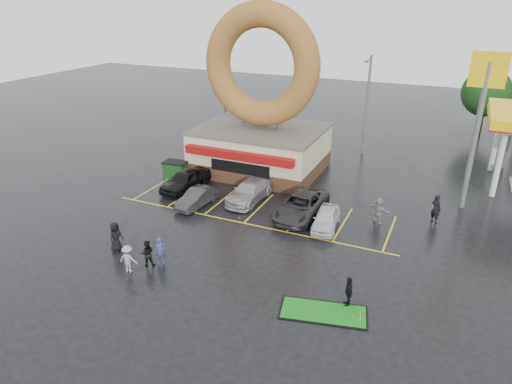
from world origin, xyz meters
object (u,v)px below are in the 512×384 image
at_px(donut_shop, 261,119).
at_px(person_cameraman, 348,291).
at_px(car_dgrey, 197,198).
at_px(putting_green, 323,312).
at_px(streetlight_mid, 367,103).
at_px(dumpster, 176,170).
at_px(car_white, 326,219).
at_px(shell_sign, 482,103).
at_px(car_silver, 250,191).
at_px(streetlight_left, 225,92).
at_px(car_grey, 301,206).
at_px(car_black, 186,180).
at_px(person_blue, 160,251).

xyz_separation_m(donut_shop, person_cameraman, (11.32, -15.27, -3.67)).
relative_size(car_dgrey, putting_green, 0.85).
distance_m(streetlight_mid, car_dgrey, 18.80).
distance_m(dumpster, putting_green, 19.88).
height_order(donut_shop, car_white, donut_shop).
distance_m(shell_sign, car_silver, 16.47).
xyz_separation_m(shell_sign, dumpster, (-21.56, -3.56, -6.73)).
bearing_deg(shell_sign, dumpster, -170.62).
xyz_separation_m(car_silver, putting_green, (8.60, -10.22, -0.68)).
relative_size(streetlight_left, car_dgrey, 2.41).
bearing_deg(streetlight_mid, car_grey, -93.60).
xyz_separation_m(car_silver, car_white, (6.26, -1.84, -0.08)).
relative_size(streetlight_mid, car_black, 1.94).
bearing_deg(car_white, car_dgrey, 176.24).
relative_size(streetlight_mid, car_silver, 1.82).
relative_size(shell_sign, dumpster, 5.89).
height_order(car_grey, putting_green, car_grey).
bearing_deg(car_white, donut_shop, 128.52).
distance_m(car_black, car_grey, 9.57).
bearing_deg(person_cameraman, car_grey, -171.83).
bearing_deg(person_blue, car_grey, 18.17).
xyz_separation_m(shell_sign, car_black, (-19.49, -5.35, -6.59)).
bearing_deg(person_cameraman, car_silver, -158.23).
height_order(shell_sign, streetlight_left, shell_sign).
relative_size(donut_shop, car_white, 3.61).
bearing_deg(car_white, person_cameraman, -73.22).
bearing_deg(streetlight_mid, dumpster, -135.19).
xyz_separation_m(dumpster, putting_green, (16.00, -11.78, -0.62)).
relative_size(shell_sign, car_black, 2.28).
bearing_deg(car_dgrey, person_cameraman, -22.15).
bearing_deg(streetlight_left, person_cameraman, -50.49).
distance_m(shell_sign, dumpster, 22.87).
bearing_deg(car_silver, streetlight_left, 127.13).
relative_size(shell_sign, car_grey, 1.95).
distance_m(car_silver, car_grey, 4.32).
bearing_deg(person_blue, car_white, 6.07).
height_order(donut_shop, car_grey, donut_shop).
distance_m(person_cameraman, dumpster, 20.01).
distance_m(car_black, car_silver, 5.33).
bearing_deg(car_dgrey, streetlight_mid, 69.94).
relative_size(streetlight_left, car_silver, 1.82).
relative_size(car_black, car_silver, 0.94).
bearing_deg(streetlight_mid, car_silver, -110.20).
height_order(car_black, car_dgrey, car_black).
bearing_deg(car_grey, streetlight_mid, 89.06).
bearing_deg(car_dgrey, dumpster, 144.55).
bearing_deg(donut_shop, streetlight_left, 135.22).
bearing_deg(car_grey, dumpster, 170.81).
xyz_separation_m(car_silver, car_grey, (4.23, -0.87, 0.04)).
height_order(car_dgrey, person_cameraman, person_cameraman).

